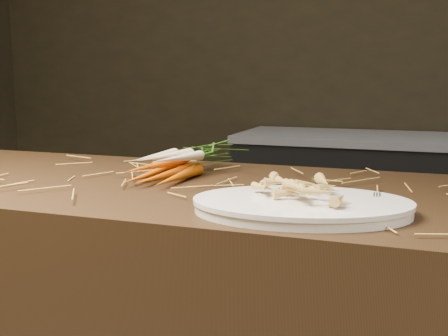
# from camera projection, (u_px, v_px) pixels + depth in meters

# --- Properties ---
(back_counter) EXTENTS (1.82, 0.62, 0.84)m
(back_counter) POSITION_uv_depth(u_px,v_px,m) (407.00, 214.00, 3.00)
(back_counter) COLOR black
(back_counter) RESTS_ON ground
(straw_bedding) EXTENTS (1.40, 0.60, 0.02)m
(straw_bedding) POSITION_uv_depth(u_px,v_px,m) (250.00, 185.00, 1.27)
(straw_bedding) COLOR olive
(straw_bedding) RESTS_ON main_counter
(root_veg_bunch) EXTENTS (0.17, 0.44, 0.08)m
(root_veg_bunch) POSITION_uv_depth(u_px,v_px,m) (191.00, 158.00, 1.46)
(root_veg_bunch) COLOR #C45007
(root_veg_bunch) RESTS_ON main_counter
(serving_platter) EXTENTS (0.45, 0.35, 0.02)m
(serving_platter) POSITION_uv_depth(u_px,v_px,m) (302.00, 208.00, 1.05)
(serving_platter) COLOR white
(serving_platter) RESTS_ON main_counter
(roasted_veg_heap) EXTENTS (0.22, 0.18, 0.04)m
(roasted_veg_heap) POSITION_uv_depth(u_px,v_px,m) (302.00, 190.00, 1.04)
(roasted_veg_heap) COLOR #B0883E
(roasted_veg_heap) RESTS_ON serving_platter
(serving_fork) EXTENTS (0.02, 0.15, 0.00)m
(serving_fork) POSITION_uv_depth(u_px,v_px,m) (383.00, 206.00, 1.01)
(serving_fork) COLOR silver
(serving_fork) RESTS_ON serving_platter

